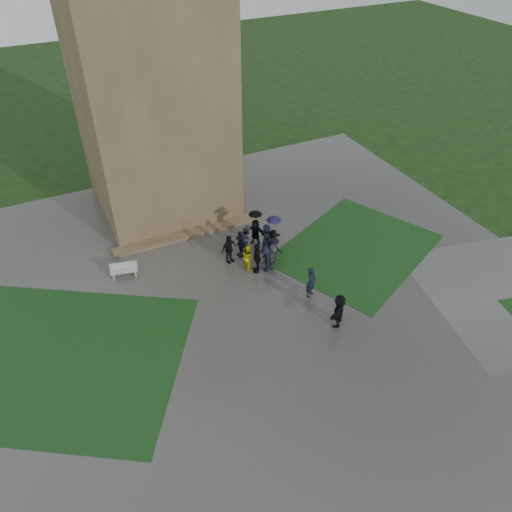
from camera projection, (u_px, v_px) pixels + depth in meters
name	position (u px, v px, depth m)	size (l,w,h in m)	color
ground	(266.00, 357.00, 22.84)	(120.00, 120.00, 0.00)	black
plaza	(247.00, 328.00, 24.26)	(34.00, 34.00, 0.02)	#3B3B38
lawn_inset_left	(60.00, 358.00, 22.73)	(11.00, 9.00, 0.01)	#123413
lawn_inset_right	(356.00, 249.00, 29.33)	(9.00, 7.00, 0.01)	#123413
tower	(147.00, 65.00, 28.01)	(8.00, 8.00, 18.00)	brown
tower_plinth	(187.00, 235.00, 30.30)	(9.00, 0.80, 0.22)	brown
bench	(124.00, 270.00, 27.10)	(1.52, 0.78, 0.85)	#B2B3AE
visitor_cluster	(257.00, 242.00, 28.09)	(3.96, 3.89, 2.62)	black
pedestrian_mid	(311.00, 282.00, 25.58)	(0.66, 0.43, 1.81)	black
pedestrian_near	(339.00, 310.00, 23.94)	(1.68, 0.60, 1.81)	black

